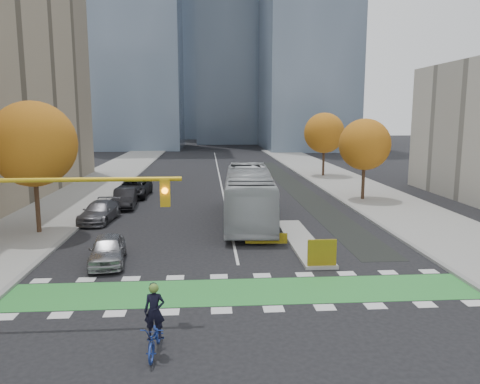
{
  "coord_description": "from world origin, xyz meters",
  "views": [
    {
      "loc": [
        -1.49,
        -17.23,
        7.36
      ],
      "look_at": [
        0.38,
        9.13,
        3.0
      ],
      "focal_mm": 35.0,
      "sensor_mm": 36.0,
      "label": 1
    }
  ],
  "objects": [
    {
      "name": "ground",
      "position": [
        0.0,
        0.0,
        0.0
      ],
      "size": [
        300.0,
        300.0,
        0.0
      ],
      "primitive_type": "plane",
      "color": "black",
      "rests_on": "ground"
    },
    {
      "name": "sidewalk_west",
      "position": [
        -13.5,
        20.0,
        0.07
      ],
      "size": [
        7.0,
        120.0,
        0.15
      ],
      "primitive_type": "cube",
      "color": "gray",
      "rests_on": "ground"
    },
    {
      "name": "sidewalk_east",
      "position": [
        13.5,
        20.0,
        0.07
      ],
      "size": [
        7.0,
        120.0,
        0.15
      ],
      "primitive_type": "cube",
      "color": "gray",
      "rests_on": "ground"
    },
    {
      "name": "curb_west",
      "position": [
        -10.0,
        20.0,
        0.07
      ],
      "size": [
        0.3,
        120.0,
        0.16
      ],
      "primitive_type": "cube",
      "color": "gray",
      "rests_on": "ground"
    },
    {
      "name": "curb_east",
      "position": [
        10.0,
        20.0,
        0.07
      ],
      "size": [
        0.3,
        120.0,
        0.16
      ],
      "primitive_type": "cube",
      "color": "gray",
      "rests_on": "ground"
    },
    {
      "name": "bike_crossing",
      "position": [
        0.0,
        1.5,
        0.01
      ],
      "size": [
        20.0,
        3.0,
        0.01
      ],
      "primitive_type": "cube",
      "color": "#2E8C38",
      "rests_on": "ground"
    },
    {
      "name": "centre_line",
      "position": [
        0.0,
        40.0,
        0.01
      ],
      "size": [
        0.15,
        70.0,
        0.01
      ],
      "primitive_type": "cube",
      "color": "silver",
      "rests_on": "ground"
    },
    {
      "name": "bike_lane_paint",
      "position": [
        7.5,
        30.0,
        0.01
      ],
      "size": [
        2.5,
        50.0,
        0.01
      ],
      "primitive_type": "cube",
      "color": "black",
      "rests_on": "ground"
    },
    {
      "name": "median_island",
      "position": [
        4.0,
        9.0,
        0.08
      ],
      "size": [
        1.6,
        10.0,
        0.16
      ],
      "primitive_type": "cube",
      "color": "gray",
      "rests_on": "ground"
    },
    {
      "name": "hazard_board",
      "position": [
        4.0,
        4.2,
        0.8
      ],
      "size": [
        1.4,
        0.12,
        1.3
      ],
      "primitive_type": "cube",
      "color": "yellow",
      "rests_on": "median_island"
    },
    {
      "name": "tower_ne",
      "position": [
        20.0,
        85.0,
        30.0
      ],
      "size": [
        18.0,
        24.0,
        60.0
      ],
      "primitive_type": "cube",
      "color": "#47566B",
      "rests_on": "ground"
    },
    {
      "name": "tower_far",
      "position": [
        -4.0,
        140.0,
        40.0
      ],
      "size": [
        26.0,
        26.0,
        80.0
      ],
      "primitive_type": "cube",
      "color": "#47566B",
      "rests_on": "ground"
    },
    {
      "name": "tree_west",
      "position": [
        -12.0,
        12.0,
        5.62
      ],
      "size": [
        5.2,
        5.2,
        8.22
      ],
      "color": "#332114",
      "rests_on": "ground"
    },
    {
      "name": "tree_east_near",
      "position": [
        12.0,
        22.0,
        4.86
      ],
      "size": [
        4.4,
        4.4,
        7.08
      ],
      "color": "#332114",
      "rests_on": "ground"
    },
    {
      "name": "tree_east_far",
      "position": [
        12.5,
        38.0,
        5.24
      ],
      "size": [
        4.8,
        4.8,
        7.65
      ],
      "color": "#332114",
      "rests_on": "ground"
    },
    {
      "name": "traffic_signal_west",
      "position": [
        -7.93,
        -0.51,
        4.03
      ],
      "size": [
        8.53,
        0.56,
        5.2
      ],
      "color": "#BF9914",
      "rests_on": "ground"
    },
    {
      "name": "cyclist",
      "position": [
        -3.16,
        -3.47,
        0.76
      ],
      "size": [
        0.81,
        2.01,
        2.28
      ],
      "rotation": [
        0.0,
        0.0,
        -0.06
      ],
      "color": "navy",
      "rests_on": "ground"
    },
    {
      "name": "bus",
      "position": [
        1.4,
        14.69,
        1.85
      ],
      "size": [
        3.97,
        13.45,
        3.7
      ],
      "primitive_type": "imported",
      "rotation": [
        0.0,
        0.0,
        -0.07
      ],
      "color": "#ADB2B5",
      "rests_on": "ground"
    },
    {
      "name": "parked_car_a",
      "position": [
        -6.5,
        5.75,
        0.71
      ],
      "size": [
        2.16,
        4.35,
        1.43
      ],
      "primitive_type": "imported",
      "rotation": [
        0.0,
        0.0,
        0.12
      ],
      "color": "gray",
      "rests_on": "ground"
    },
    {
      "name": "parked_car_b",
      "position": [
        -8.1,
        20.26,
        0.76
      ],
      "size": [
        1.9,
        4.7,
        1.52
      ],
      "primitive_type": "imported",
      "rotation": [
        0.0,
        0.0,
        0.06
      ],
      "color": "black",
      "rests_on": "ground"
    },
    {
      "name": "parked_car_c",
      "position": [
        -9.0,
        15.26,
        0.7
      ],
      "size": [
        2.47,
        5.03,
        1.41
      ],
      "primitive_type": "imported",
      "rotation": [
        0.0,
        0.0,
        -0.11
      ],
      "color": "#56555A",
      "rests_on": "ground"
    },
    {
      "name": "parked_car_d",
      "position": [
        -8.18,
        25.26,
        0.82
      ],
      "size": [
        2.92,
        5.98,
        1.64
      ],
      "primitive_type": "imported",
      "rotation": [
        0.0,
        0.0,
        -0.04
      ],
      "color": "black",
      "rests_on": "ground"
    }
  ]
}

